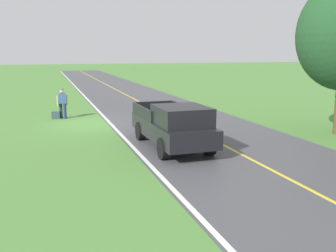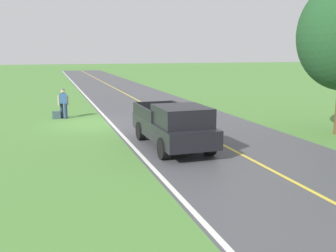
{
  "view_description": "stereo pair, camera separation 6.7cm",
  "coord_description": "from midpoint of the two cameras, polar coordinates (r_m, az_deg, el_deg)",
  "views": [
    {
      "loc": [
        2.19,
        20.72,
        3.85
      ],
      "look_at": [
        -1.92,
        7.99,
        1.25
      ],
      "focal_mm": 41.21,
      "sensor_mm": 36.0,
      "label": 1
    },
    {
      "loc": [
        2.12,
        20.74,
        3.85
      ],
      "look_at": [
        -1.92,
        7.99,
        1.25
      ],
      "focal_mm": 41.21,
      "sensor_mm": 36.0,
      "label": 2
    }
  ],
  "objects": [
    {
      "name": "ground_plane",
      "position": [
        21.2,
        -11.73,
        0.3
      ],
      "size": [
        200.0,
        200.0,
        0.0
      ],
      "primitive_type": "plane",
      "color": "#4C7F38"
    },
    {
      "name": "road_surface",
      "position": [
        22.21,
        0.69,
        1.02
      ],
      "size": [
        7.71,
        120.0,
        0.0
      ],
      "primitive_type": "cube",
      "color": "#47474C",
      "rests_on": "ground"
    },
    {
      "name": "lane_edge_line",
      "position": [
        21.34,
        -8.71,
        0.49
      ],
      "size": [
        0.16,
        117.6,
        0.0
      ],
      "primitive_type": "cube",
      "color": "silver",
      "rests_on": "ground"
    },
    {
      "name": "lane_centre_line",
      "position": [
        22.21,
        0.69,
        1.03
      ],
      "size": [
        0.14,
        117.6,
        0.0
      ],
      "primitive_type": "cube",
      "color": "gold",
      "rests_on": "ground"
    },
    {
      "name": "hitchhiker_walking",
      "position": [
        23.21,
        -15.44,
        3.5
      ],
      "size": [
        0.62,
        0.52,
        1.75
      ],
      "color": "navy",
      "rests_on": "ground"
    },
    {
      "name": "suitcase_carried",
      "position": [
        23.24,
        -16.37,
        1.56
      ],
      "size": [
        0.47,
        0.21,
        0.44
      ],
      "primitive_type": "cube",
      "rotation": [
        0.0,
        0.0,
        1.54
      ],
      "color": "#384C56",
      "rests_on": "ground"
    },
    {
      "name": "pickup_truck_passing",
      "position": [
        15.41,
        0.78,
        0.2
      ],
      "size": [
        2.16,
        5.43,
        1.82
      ],
      "color": "black",
      "rests_on": "ground"
    }
  ]
}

